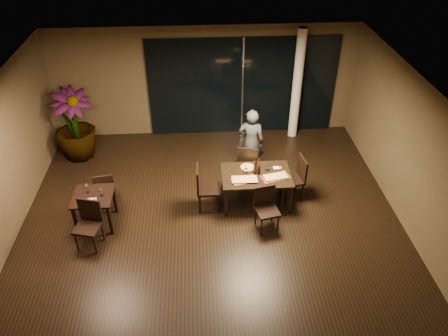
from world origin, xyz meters
The scene contains 31 objects.
ground centered at (0.00, 0.00, 0.00)m, with size 8.00×8.00×0.00m, color black.
wall_back centered at (0.00, 4.05, 1.50)m, with size 8.00×0.10×3.00m, color brown.
wall_right centered at (4.05, 0.00, 1.50)m, with size 0.10×8.00×3.00m, color brown.
ceiling centered at (0.00, 0.00, 3.02)m, with size 8.00×8.00×0.04m, color silver.
window_panel centered at (1.00, 3.96, 1.35)m, with size 5.00×0.06×2.70m, color black.
column centered at (2.40, 3.65, 1.50)m, with size 0.24×0.24×3.00m, color white.
main_table centered at (1.00, 0.80, 0.68)m, with size 1.50×1.00×0.75m.
side_table centered at (-2.40, 0.30, 0.62)m, with size 0.80×0.80×0.75m.
chair_main_far centered at (0.90, 1.49, 0.59)m, with size 0.61×0.61×1.06m.
chair_main_near centered at (1.11, 0.01, 0.53)m, with size 0.52×0.52×0.95m.
chair_main_left centered at (-0.14, 0.67, 0.59)m, with size 0.50×0.50×1.06m.
chair_main_right centered at (1.91, 0.93, 0.57)m, with size 0.55×0.55×1.02m.
chair_side_far centered at (-2.27, 0.84, 0.51)m, with size 0.49×0.49×0.91m.
chair_side_near centered at (-2.40, -0.26, 0.56)m, with size 0.57×0.57×1.00m.
diner centered at (1.02, 1.99, 0.84)m, with size 0.57×0.38×1.69m, color #2C2F31.
potted_plant centered at (-3.30, 2.96, 0.91)m, with size 0.99×0.99×1.82m, color #1B521B.
pizza_board_left centered at (0.72, 0.60, 0.76)m, with size 0.54×0.27×0.01m, color #4D2C18.
pizza_board_right centered at (1.39, 0.66, 0.76)m, with size 0.61×0.31×0.01m, color #442916.
oblong_pizza_left centered at (0.72, 0.60, 0.77)m, with size 0.52×0.24×0.02m, color maroon, non-canonical shape.
oblong_pizza_right centered at (1.39, 0.66, 0.77)m, with size 0.48×0.22×0.02m, color maroon, non-canonical shape.
round_pizza centered at (0.84, 1.07, 0.76)m, with size 0.30×0.30×0.01m, color #A51A12.
bottle_a centered at (0.97, 0.82, 0.92)m, with size 0.07×0.07×0.33m, color black, non-canonical shape.
bottle_b centered at (1.06, 0.83, 0.88)m, with size 0.06×0.06×0.27m, color black, non-canonical shape.
bottle_c centered at (1.00, 0.95, 0.92)m, with size 0.07×0.07×0.33m, color black, non-canonical shape.
tumbler_left centered at (0.78, 0.89, 0.80)m, with size 0.08×0.08×0.10m, color white.
tumbler_right centered at (1.26, 0.95, 0.80)m, with size 0.08×0.08×0.10m, color white.
napkin_near centered at (1.51, 0.69, 0.76)m, with size 0.18×0.10×0.01m, color silver.
napkin_far centered at (1.49, 1.01, 0.76)m, with size 0.18×0.10×0.01m, color white.
wine_glass_a centered at (-2.52, 0.41, 0.85)m, with size 0.09×0.09×0.20m, color white, non-canonical shape.
wine_glass_b centered at (-2.23, 0.28, 0.84)m, with size 0.08×0.08×0.17m, color white, non-canonical shape.
side_napkin centered at (-2.39, 0.14, 0.76)m, with size 0.18×0.11×0.01m, color white.
Camera 1 is at (-0.20, -6.75, 6.28)m, focal length 35.00 mm.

